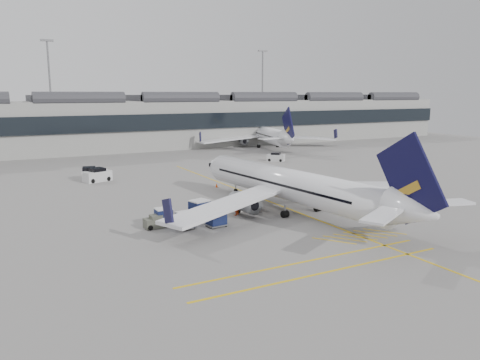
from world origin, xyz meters
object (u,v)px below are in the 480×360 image
airliner_main (292,186)px  baggage_cart_a (200,209)px  ramp_agent_b (235,207)px  pushback_tug (156,222)px  belt_loader (242,205)px  ramp_agent_a (258,202)px

airliner_main → baggage_cart_a: 10.55m
ramp_agent_b → pushback_tug: ramp_agent_b is taller
pushback_tug → ramp_agent_b: bearing=1.6°
baggage_cart_a → pushback_tug: 4.92m
airliner_main → belt_loader: (-4.52, 3.16, -2.32)m
ramp_agent_a → ramp_agent_b: size_ratio=1.00×
ramp_agent_a → ramp_agent_b: 3.42m
airliner_main → ramp_agent_b: bearing=161.9°
airliner_main → belt_loader: airliner_main is taller
baggage_cart_a → ramp_agent_a: (7.35, 0.81, -0.21)m
baggage_cart_a → airliner_main: bearing=-24.4°
belt_loader → baggage_cart_a: size_ratio=2.01×
airliner_main → baggage_cart_a: airliner_main is taller
airliner_main → ramp_agent_b: 6.68m
belt_loader → ramp_agent_b: belt_loader is taller
belt_loader → ramp_agent_a: 1.82m
baggage_cart_a → belt_loader: bearing=-0.0°
belt_loader → baggage_cart_a: bearing=174.5°
airliner_main → ramp_agent_b: airliner_main is taller
ramp_agent_a → ramp_agent_b: (-3.28, -0.94, 0.00)m
ramp_agent_b → belt_loader: bearing=-165.1°
ramp_agent_a → airliner_main: bearing=-87.2°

